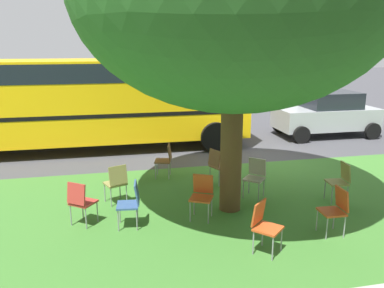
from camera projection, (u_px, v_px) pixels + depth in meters
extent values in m
plane|color=#424247|center=(261.00, 160.00, 11.68)|extent=(80.00, 80.00, 0.00)
cube|color=#3D752D|center=(316.00, 201.00, 8.65)|extent=(48.00, 6.00, 0.01)
cylinder|color=brown|center=(231.00, 143.00, 7.90)|extent=(0.44, 0.44, 2.88)
cube|color=brown|center=(220.00, 166.00, 9.67)|extent=(0.53, 0.54, 0.04)
cube|color=brown|center=(214.00, 158.00, 9.51)|extent=(0.24, 0.40, 0.40)
cylinder|color=gray|center=(230.00, 176.00, 9.69)|extent=(0.02, 0.02, 0.42)
cylinder|color=gray|center=(220.00, 172.00, 9.97)|extent=(0.02, 0.02, 0.42)
cylinder|color=gray|center=(219.00, 178.00, 9.49)|extent=(0.02, 0.02, 0.42)
cylinder|color=gray|center=(210.00, 174.00, 9.78)|extent=(0.02, 0.02, 0.42)
cube|color=#ADA393|center=(254.00, 179.00, 8.77)|extent=(0.58, 0.58, 0.04)
cube|color=#ADA393|center=(257.00, 167.00, 8.86)|extent=(0.35, 0.33, 0.40)
cylinder|color=gray|center=(243.00, 189.00, 8.77)|extent=(0.02, 0.02, 0.42)
cylinder|color=gray|center=(259.00, 192.00, 8.60)|extent=(0.02, 0.02, 0.42)
cylinder|color=gray|center=(249.00, 185.00, 9.06)|extent=(0.02, 0.02, 0.42)
cylinder|color=gray|center=(264.00, 188.00, 8.88)|extent=(0.02, 0.02, 0.42)
cube|color=#C64C1E|center=(332.00, 212.00, 7.06)|extent=(0.41, 0.43, 0.04)
cube|color=#C64C1E|center=(342.00, 199.00, 7.03)|extent=(0.10, 0.40, 0.40)
cylinder|color=gray|center=(317.00, 220.00, 7.26)|extent=(0.02, 0.02, 0.42)
cylinder|color=gray|center=(327.00, 229.00, 6.91)|extent=(0.02, 0.02, 0.42)
cylinder|color=gray|center=(334.00, 219.00, 7.31)|extent=(0.02, 0.02, 0.42)
cylinder|color=gray|center=(344.00, 227.00, 6.97)|extent=(0.02, 0.02, 0.42)
cube|color=#335184|center=(128.00, 205.00, 7.35)|extent=(0.44, 0.46, 0.04)
cube|color=#335184|center=(137.00, 193.00, 7.31)|extent=(0.13, 0.41, 0.40)
cylinder|color=gray|center=(120.00, 213.00, 7.57)|extent=(0.02, 0.02, 0.42)
cylinder|color=gray|center=(118.00, 221.00, 7.22)|extent=(0.02, 0.02, 0.42)
cylinder|color=gray|center=(137.00, 212.00, 7.60)|extent=(0.02, 0.02, 0.42)
cylinder|color=gray|center=(137.00, 220.00, 7.25)|extent=(0.02, 0.02, 0.42)
cube|color=#C64C1E|center=(268.00, 229.00, 6.42)|extent=(0.58, 0.58, 0.04)
cube|color=#C64C1E|center=(259.00, 212.00, 6.46)|extent=(0.35, 0.34, 0.40)
cylinder|color=gray|center=(273.00, 249.00, 6.24)|extent=(0.02, 0.02, 0.42)
cylinder|color=gray|center=(281.00, 240.00, 6.52)|extent=(0.02, 0.02, 0.42)
cylinder|color=gray|center=(253.00, 243.00, 6.42)|extent=(0.02, 0.02, 0.42)
cylinder|color=gray|center=(263.00, 234.00, 6.71)|extent=(0.02, 0.02, 0.42)
cube|color=olive|center=(337.00, 182.00, 8.55)|extent=(0.45, 0.46, 0.04)
cube|color=olive|center=(346.00, 172.00, 8.51)|extent=(0.13, 0.41, 0.40)
cylinder|color=gray|center=(325.00, 190.00, 8.76)|extent=(0.02, 0.02, 0.42)
cylinder|color=gray|center=(332.00, 196.00, 8.42)|extent=(0.02, 0.02, 0.42)
cylinder|color=gray|center=(339.00, 189.00, 8.80)|extent=(0.02, 0.02, 0.42)
cylinder|color=gray|center=(347.00, 195.00, 8.45)|extent=(0.02, 0.02, 0.42)
cube|color=brown|center=(163.00, 161.00, 10.11)|extent=(0.49, 0.51, 0.04)
cube|color=brown|center=(170.00, 152.00, 10.04)|extent=(0.18, 0.41, 0.40)
cylinder|color=gray|center=(157.00, 167.00, 10.35)|extent=(0.02, 0.02, 0.42)
cylinder|color=gray|center=(156.00, 171.00, 10.00)|extent=(0.02, 0.02, 0.42)
cylinder|color=gray|center=(170.00, 167.00, 10.34)|extent=(0.02, 0.02, 0.42)
cylinder|color=gray|center=(169.00, 172.00, 9.99)|extent=(0.02, 0.02, 0.42)
cube|color=#B7332D|center=(83.00, 202.00, 7.47)|extent=(0.58, 0.57, 0.04)
cube|color=#B7332D|center=(76.00, 194.00, 7.26)|extent=(0.37, 0.31, 0.40)
cylinder|color=gray|center=(97.00, 212.00, 7.61)|extent=(0.02, 0.02, 0.42)
cylinder|color=gray|center=(83.00, 209.00, 7.75)|extent=(0.02, 0.02, 0.42)
cylinder|color=gray|center=(86.00, 219.00, 7.31)|extent=(0.02, 0.02, 0.42)
cylinder|color=gray|center=(71.00, 215.00, 7.45)|extent=(0.02, 0.02, 0.42)
cube|color=olive|center=(115.00, 183.00, 8.49)|extent=(0.54, 0.53, 0.04)
cube|color=olive|center=(118.00, 175.00, 8.28)|extent=(0.40, 0.23, 0.40)
cylinder|color=gray|center=(120.00, 189.00, 8.78)|extent=(0.02, 0.02, 0.42)
cylinder|color=gray|center=(105.00, 193.00, 8.58)|extent=(0.02, 0.02, 0.42)
cylinder|color=gray|center=(127.00, 194.00, 8.51)|extent=(0.02, 0.02, 0.42)
cylinder|color=gray|center=(111.00, 198.00, 8.31)|extent=(0.02, 0.02, 0.42)
cube|color=#C64C1E|center=(201.00, 198.00, 7.67)|extent=(0.55, 0.54, 0.04)
cube|color=#C64C1E|center=(203.00, 184.00, 7.78)|extent=(0.40, 0.25, 0.40)
cylinder|color=gray|center=(190.00, 212.00, 7.61)|extent=(0.02, 0.02, 0.42)
cylinder|color=gray|center=(208.00, 214.00, 7.53)|extent=(0.02, 0.02, 0.42)
cylinder|color=gray|center=(194.00, 205.00, 7.93)|extent=(0.02, 0.02, 0.42)
cylinder|color=gray|center=(212.00, 207.00, 7.85)|extent=(0.02, 0.02, 0.42)
cube|color=#ADB2B7|center=(325.00, 118.00, 14.63)|extent=(3.70, 1.64, 0.76)
cube|color=#1E232B|center=(331.00, 100.00, 14.50)|extent=(1.90, 1.44, 0.64)
cylinder|color=black|center=(301.00, 135.00, 13.62)|extent=(0.60, 0.18, 0.60)
cylinder|color=black|center=(280.00, 125.00, 15.26)|extent=(0.60, 0.18, 0.60)
cylinder|color=black|center=(372.00, 131.00, 14.19)|extent=(0.60, 0.18, 0.60)
cylinder|color=black|center=(345.00, 122.00, 15.84)|extent=(0.60, 0.18, 0.60)
cube|color=yellow|center=(85.00, 100.00, 12.59)|extent=(10.40, 2.44, 2.50)
cube|color=black|center=(86.00, 110.00, 12.67)|extent=(10.30, 2.46, 0.12)
cube|color=black|center=(84.00, 71.00, 12.36)|extent=(10.30, 2.46, 0.56)
cylinder|color=black|center=(215.00, 137.00, 12.50)|extent=(0.96, 0.28, 0.96)
cylinder|color=black|center=(198.00, 122.00, 14.89)|extent=(0.96, 0.28, 0.96)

